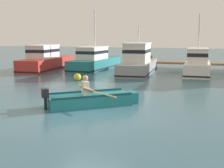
% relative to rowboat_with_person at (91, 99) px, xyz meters
% --- Properties ---
extents(ground_plane, '(120.00, 120.00, 0.00)m').
position_rel_rowboat_with_person_xyz_m(ground_plane, '(0.34, -0.97, -0.25)').
color(ground_plane, '#386070').
extents(rowboat_with_person, '(3.20, 2.91, 1.19)m').
position_rel_rowboat_with_person_xyz_m(rowboat_with_person, '(0.00, 0.00, 0.00)').
color(rowboat_with_person, '#1E727A').
rests_on(rowboat_with_person, ground).
extents(moored_boat_red, '(2.61, 6.76, 1.98)m').
position_rel_rowboat_with_person_xyz_m(moored_boat_red, '(-8.28, 9.94, 0.49)').
color(moored_boat_red, '#B72D28').
rests_on(moored_boat_red, ground).
extents(moored_boat_teal, '(2.14, 6.75, 4.72)m').
position_rel_rowboat_with_person_xyz_m(moored_boat_teal, '(-4.84, 11.73, 0.44)').
color(moored_boat_teal, '#1E727A').
rests_on(moored_boat_teal, ground).
extents(moored_boat_grey, '(2.52, 6.65, 3.34)m').
position_rel_rowboat_with_person_xyz_m(moored_boat_grey, '(-0.88, 10.41, 0.55)').
color(moored_boat_grey, gray).
rests_on(moored_boat_grey, ground).
extents(moored_boat_white, '(1.88, 4.84, 4.18)m').
position_rel_rowboat_with_person_xyz_m(moored_boat_white, '(3.23, 10.88, 0.44)').
color(moored_boat_white, white).
rests_on(moored_boat_white, ground).
extents(mooring_buoy, '(0.43, 0.43, 0.43)m').
position_rel_rowboat_with_person_xyz_m(mooring_buoy, '(-3.36, 5.58, -0.03)').
color(mooring_buoy, yellow).
rests_on(mooring_buoy, ground).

